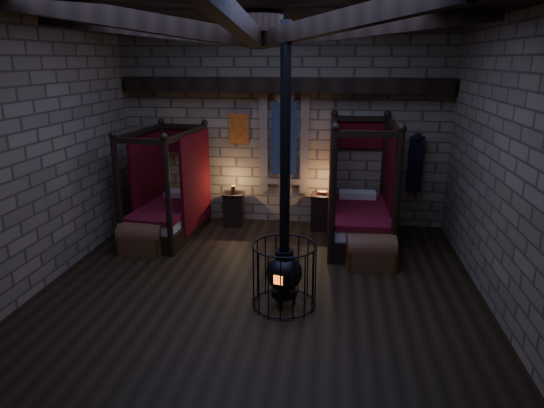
# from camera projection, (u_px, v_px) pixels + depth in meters

# --- Properties ---
(room) EXTENTS (7.02, 7.02, 4.29)m
(room) POSITION_uv_depth(u_px,v_px,m) (259.00, 46.00, 6.82)
(room) COLOR black
(room) RESTS_ON ground
(bed_left) EXTENTS (1.31, 2.21, 2.21)m
(bed_left) POSITION_uv_depth(u_px,v_px,m) (170.00, 210.00, 10.11)
(bed_left) COLOR black
(bed_left) RESTS_ON ground
(bed_right) EXTENTS (1.26, 2.34, 2.42)m
(bed_right) POSITION_uv_depth(u_px,v_px,m) (359.00, 213.00, 9.72)
(bed_right) COLOR black
(bed_right) RESTS_ON ground
(trunk_left) EXTENTS (0.84, 0.54, 0.62)m
(trunk_left) POSITION_uv_depth(u_px,v_px,m) (142.00, 239.00, 9.26)
(trunk_left) COLOR brown
(trunk_left) RESTS_ON ground
(trunk_right) EXTENTS (0.90, 0.62, 0.62)m
(trunk_right) POSITION_uv_depth(u_px,v_px,m) (370.00, 252.00, 8.59)
(trunk_right) COLOR brown
(trunk_right) RESTS_ON ground
(nightstand_left) EXTENTS (0.49, 0.47, 0.91)m
(nightstand_left) POSITION_uv_depth(u_px,v_px,m) (234.00, 209.00, 10.75)
(nightstand_left) COLOR black
(nightstand_left) RESTS_ON ground
(nightstand_right) EXTENTS (0.51, 0.49, 0.85)m
(nightstand_right) POSITION_uv_depth(u_px,v_px,m) (322.00, 211.00, 10.49)
(nightstand_right) COLOR black
(nightstand_right) RESTS_ON ground
(stove) EXTENTS (0.96, 0.96, 4.05)m
(stove) POSITION_uv_depth(u_px,v_px,m) (284.00, 268.00, 7.15)
(stove) COLOR black
(stove) RESTS_ON ground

